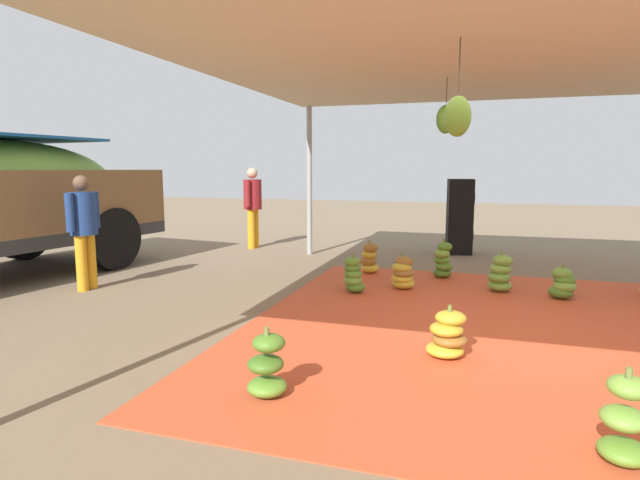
{
  "coord_description": "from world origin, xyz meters",
  "views": [
    {
      "loc": [
        -5.29,
        0.23,
        1.62
      ],
      "look_at": [
        0.78,
        2.14,
        0.73
      ],
      "focal_mm": 28.63,
      "sensor_mm": 36.0,
      "label": 1
    }
  ],
  "objects_px": {
    "banana_bunch_1": "(443,261)",
    "worker_1": "(253,201)",
    "banana_bunch_0": "(369,259)",
    "banana_bunch_5": "(448,336)",
    "banana_bunch_7": "(403,274)",
    "speaker_stack": "(460,217)",
    "banana_bunch_9": "(353,276)",
    "banana_bunch_2": "(625,423)",
    "banana_bunch_10": "(267,367)",
    "worker_0": "(84,224)",
    "banana_bunch_8": "(500,274)",
    "banana_bunch_3": "(563,284)"
  },
  "relations": [
    {
      "from": "banana_bunch_0",
      "to": "banana_bunch_5",
      "type": "relative_size",
      "value": 1.13
    },
    {
      "from": "banana_bunch_5",
      "to": "speaker_stack",
      "type": "relative_size",
      "value": 0.32
    },
    {
      "from": "banana_bunch_1",
      "to": "banana_bunch_2",
      "type": "distance_m",
      "value": 4.81
    },
    {
      "from": "banana_bunch_10",
      "to": "worker_1",
      "type": "xyz_separation_m",
      "value": [
        6.3,
        3.03,
        0.74
      ]
    },
    {
      "from": "banana_bunch_2",
      "to": "banana_bunch_10",
      "type": "bearing_deg",
      "value": 85.57
    },
    {
      "from": "banana_bunch_8",
      "to": "worker_1",
      "type": "bearing_deg",
      "value": 62.13
    },
    {
      "from": "banana_bunch_0",
      "to": "banana_bunch_1",
      "type": "height_order",
      "value": "banana_bunch_1"
    },
    {
      "from": "banana_bunch_2",
      "to": "banana_bunch_9",
      "type": "xyz_separation_m",
      "value": [
        3.36,
        2.36,
        -0.0
      ]
    },
    {
      "from": "banana_bunch_5",
      "to": "worker_0",
      "type": "distance_m",
      "value": 4.97
    },
    {
      "from": "banana_bunch_9",
      "to": "banana_bunch_5",
      "type": "bearing_deg",
      "value": -146.66
    },
    {
      "from": "banana_bunch_0",
      "to": "banana_bunch_7",
      "type": "distance_m",
      "value": 1.09
    },
    {
      "from": "banana_bunch_0",
      "to": "worker_0",
      "type": "height_order",
      "value": "worker_0"
    },
    {
      "from": "banana_bunch_1",
      "to": "worker_1",
      "type": "bearing_deg",
      "value": 64.91
    },
    {
      "from": "banana_bunch_9",
      "to": "banana_bunch_2",
      "type": "bearing_deg",
      "value": -144.9
    },
    {
      "from": "banana_bunch_8",
      "to": "worker_1",
      "type": "xyz_separation_m",
      "value": [
        2.5,
        4.72,
        0.72
      ]
    },
    {
      "from": "banana_bunch_1",
      "to": "worker_1",
      "type": "distance_m",
      "value": 4.4
    },
    {
      "from": "banana_bunch_10",
      "to": "worker_0",
      "type": "bearing_deg",
      "value": 57.76
    },
    {
      "from": "banana_bunch_1",
      "to": "banana_bunch_8",
      "type": "bearing_deg",
      "value": -129.73
    },
    {
      "from": "banana_bunch_2",
      "to": "banana_bunch_5",
      "type": "height_order",
      "value": "banana_bunch_2"
    },
    {
      "from": "banana_bunch_1",
      "to": "worker_1",
      "type": "height_order",
      "value": "worker_1"
    },
    {
      "from": "banana_bunch_8",
      "to": "worker_1",
      "type": "relative_size",
      "value": 0.33
    },
    {
      "from": "banana_bunch_2",
      "to": "worker_1",
      "type": "distance_m",
      "value": 8.36
    },
    {
      "from": "banana_bunch_2",
      "to": "banana_bunch_3",
      "type": "xyz_separation_m",
      "value": [
        3.83,
        -0.21,
        -0.04
      ]
    },
    {
      "from": "banana_bunch_1",
      "to": "banana_bunch_9",
      "type": "bearing_deg",
      "value": 140.24
    },
    {
      "from": "banana_bunch_1",
      "to": "banana_bunch_8",
      "type": "height_order",
      "value": "banana_bunch_1"
    },
    {
      "from": "banana_bunch_5",
      "to": "banana_bunch_7",
      "type": "height_order",
      "value": "banana_bunch_7"
    },
    {
      "from": "banana_bunch_3",
      "to": "speaker_stack",
      "type": "distance_m",
      "value": 3.53
    },
    {
      "from": "banana_bunch_2",
      "to": "banana_bunch_9",
      "type": "bearing_deg",
      "value": 35.1
    },
    {
      "from": "banana_bunch_2",
      "to": "worker_0",
      "type": "distance_m",
      "value": 6.36
    },
    {
      "from": "banana_bunch_8",
      "to": "speaker_stack",
      "type": "distance_m",
      "value": 3.16
    },
    {
      "from": "banana_bunch_7",
      "to": "speaker_stack",
      "type": "bearing_deg",
      "value": -10.24
    },
    {
      "from": "banana_bunch_1",
      "to": "speaker_stack",
      "type": "distance_m",
      "value": 2.44
    },
    {
      "from": "banana_bunch_0",
      "to": "banana_bunch_9",
      "type": "xyz_separation_m",
      "value": [
        -1.26,
        -0.05,
        -0.01
      ]
    },
    {
      "from": "banana_bunch_0",
      "to": "banana_bunch_10",
      "type": "xyz_separation_m",
      "value": [
        -4.45,
        -0.2,
        -0.02
      ]
    },
    {
      "from": "banana_bunch_2",
      "to": "banana_bunch_8",
      "type": "height_order",
      "value": "banana_bunch_2"
    },
    {
      "from": "banana_bunch_7",
      "to": "speaker_stack",
      "type": "relative_size",
      "value": 0.34
    },
    {
      "from": "banana_bunch_0",
      "to": "speaker_stack",
      "type": "bearing_deg",
      "value": -27.3
    },
    {
      "from": "banana_bunch_2",
      "to": "banana_bunch_0",
      "type": "bearing_deg",
      "value": 27.57
    },
    {
      "from": "banana_bunch_0",
      "to": "banana_bunch_8",
      "type": "bearing_deg",
      "value": -108.94
    },
    {
      "from": "banana_bunch_3",
      "to": "banana_bunch_1",
      "type": "bearing_deg",
      "value": 62.28
    },
    {
      "from": "speaker_stack",
      "to": "banana_bunch_5",
      "type": "bearing_deg",
      "value": -178.55
    },
    {
      "from": "banana_bunch_1",
      "to": "worker_1",
      "type": "relative_size",
      "value": 0.36
    },
    {
      "from": "banana_bunch_5",
      "to": "banana_bunch_7",
      "type": "bearing_deg",
      "value": 17.06
    },
    {
      "from": "banana_bunch_10",
      "to": "banana_bunch_5",
      "type": "bearing_deg",
      "value": -45.3
    },
    {
      "from": "banana_bunch_0",
      "to": "worker_1",
      "type": "relative_size",
      "value": 0.32
    },
    {
      "from": "banana_bunch_0",
      "to": "banana_bunch_10",
      "type": "height_order",
      "value": "banana_bunch_0"
    },
    {
      "from": "banana_bunch_1",
      "to": "banana_bunch_7",
      "type": "height_order",
      "value": "banana_bunch_1"
    },
    {
      "from": "banana_bunch_7",
      "to": "banana_bunch_9",
      "type": "distance_m",
      "value": 0.7
    },
    {
      "from": "banana_bunch_0",
      "to": "banana_bunch_9",
      "type": "relative_size",
      "value": 1.01
    },
    {
      "from": "banana_bunch_10",
      "to": "worker_0",
      "type": "distance_m",
      "value": 4.33
    }
  ]
}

